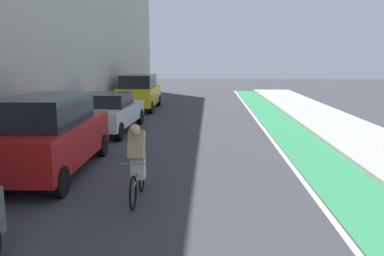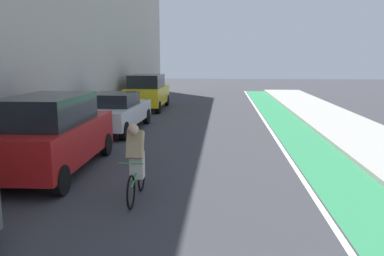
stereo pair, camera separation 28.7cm
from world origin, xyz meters
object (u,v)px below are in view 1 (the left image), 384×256
parked_suv_yellow_cab (139,92)px  cyclist_mid (137,162)px  parked_sedan_white (109,112)px  parked_suv_red (50,134)px

parked_suv_yellow_cab → cyclist_mid: parked_suv_yellow_cab is taller
parked_sedan_white → parked_suv_yellow_cab: (0.00, 6.68, 0.23)m
parked_suv_yellow_cab → cyclist_mid: bearing=-79.9°
parked_suv_yellow_cab → cyclist_mid: size_ratio=2.65×
parked_suv_red → parked_suv_yellow_cab: same height
parked_suv_red → parked_sedan_white: bearing=90.0°
parked_suv_red → parked_suv_yellow_cab: size_ratio=1.02×
parked_suv_red → parked_sedan_white: parked_suv_red is taller
parked_suv_red → cyclist_mid: (2.52, -1.74, -0.21)m
parked_suv_red → parked_sedan_white: 5.78m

